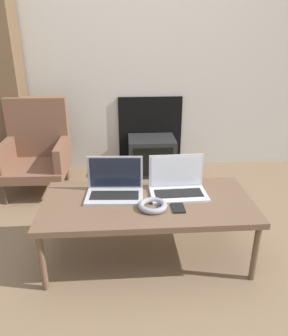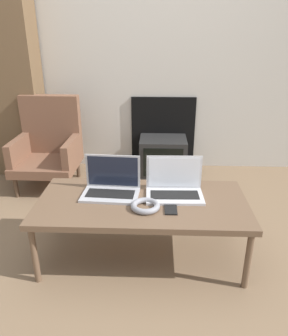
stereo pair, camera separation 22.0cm
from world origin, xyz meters
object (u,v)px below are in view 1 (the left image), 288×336
headphones (153,206)px  armchair (37,147)px  laptop_left (115,187)px  phone (178,207)px  tv (152,155)px  laptop_right (178,185)px

headphones → armchair: armchair is taller
laptop_left → phone: laptop_left is taller
tv → laptop_left: bearing=-105.4°
laptop_left → laptop_right: bearing=3.5°
tv → armchair: size_ratio=0.57×
tv → laptop_right: bearing=-87.7°
headphones → phone: (0.15, -0.01, -0.01)m
phone → armchair: size_ratio=0.16×
laptop_left → phone: 0.41m
laptop_left → tv: (0.34, 1.24, -0.27)m
armchair → laptop_right: bearing=-41.0°
phone → tv: bearing=90.9°
laptop_right → phone: (-0.03, -0.19, -0.05)m
phone → tv: phone is taller
headphones → tv: 1.45m
phone → tv: size_ratio=0.28×
laptop_left → armchair: 1.21m
tv → armchair: bearing=-166.4°
laptop_right → tv: size_ratio=0.77×
tv → armchair: armchair is taller
phone → armchair: (-1.07, 1.17, -0.02)m
laptop_right → headphones: 0.25m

